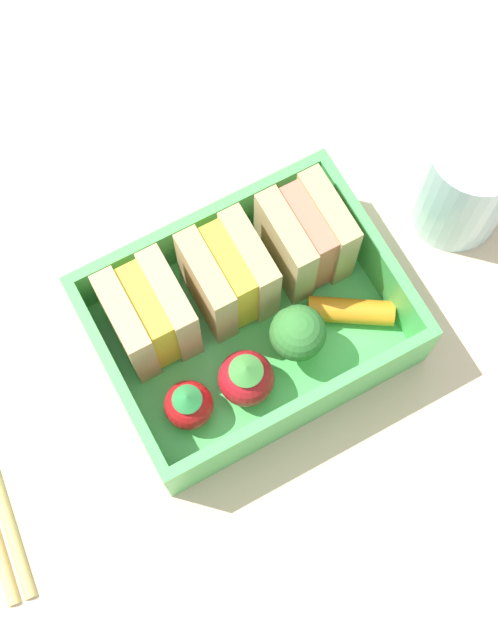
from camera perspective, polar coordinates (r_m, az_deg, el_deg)
The scene contains 11 objects.
ground_plane at distance 52.35cm, azimuth 0.00°, elevation -1.29°, with size 120.00×120.00×2.00cm, color beige.
bento_tray at distance 50.83cm, azimuth 0.00°, elevation -0.75°, with size 16.23×12.27×1.20cm, color #4DBA59.
bento_rim at distance 48.37cm, azimuth 0.00°, elevation 0.18°, with size 16.23×12.27×3.97cm.
sandwich_left at distance 47.77cm, azimuth -6.43°, elevation 0.26°, with size 3.90×4.71×5.72cm.
sandwich_center_left at distance 48.27cm, azimuth -1.34°, elevation 2.84°, with size 3.90×4.71×5.72cm.
sandwich_center at distance 49.24cm, azimuth 3.63°, elevation 5.33°, with size 3.90×4.71×5.72cm.
strawberry_left at distance 47.69cm, azimuth -3.89°, elevation -5.42°, with size 2.68×2.68×3.28cm.
strawberry_far_left at distance 47.73cm, azimuth -0.18°, elevation -3.72°, with size 3.07×3.07×3.67cm.
broccoli_floret at distance 47.42cm, azimuth 3.14°, elevation -0.87°, with size 3.07×3.07×4.33cm.
carrot_stick_far_left at distance 50.16cm, azimuth 6.53°, elevation 0.57°, with size 1.42×1.42×4.81cm, color orange.
drinking_glass at distance 52.51cm, azimuth 13.72°, elevation 8.62°, with size 5.62×5.62×7.36cm, color silver.
Camera 1 is at (-7.42, -13.64, 49.00)cm, focal length 50.00 mm.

